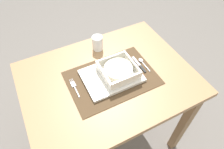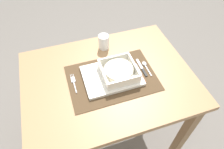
{
  "view_description": "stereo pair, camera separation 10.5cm",
  "coord_description": "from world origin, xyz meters",
  "px_view_note": "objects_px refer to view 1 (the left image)",
  "views": [
    {
      "loc": [
        -0.29,
        -0.62,
        1.58
      ],
      "look_at": [
        0.02,
        -0.01,
        0.78
      ],
      "focal_mm": 32.19,
      "sensor_mm": 36.0,
      "label": 1
    },
    {
      "loc": [
        -0.2,
        -0.66,
        1.58
      ],
      "look_at": [
        0.02,
        -0.01,
        0.78
      ],
      "focal_mm": 32.19,
      "sensor_mm": 36.0,
      "label": 2
    }
  ],
  "objects_px": {
    "fork": "(74,86)",
    "drinking_glass": "(98,44)",
    "dining_table": "(108,90)",
    "spoon": "(142,61)",
    "porridge_bowl": "(118,70)",
    "bread_knife": "(139,71)",
    "butter_knife": "(140,65)"
  },
  "relations": [
    {
      "from": "dining_table",
      "to": "bread_knife",
      "type": "height_order",
      "value": "bread_knife"
    },
    {
      "from": "drinking_glass",
      "to": "butter_knife",
      "type": "bearing_deg",
      "value": -58.18
    },
    {
      "from": "dining_table",
      "to": "bread_knife",
      "type": "relative_size",
      "value": 6.34
    },
    {
      "from": "butter_knife",
      "to": "porridge_bowl",
      "type": "bearing_deg",
      "value": -178.36
    },
    {
      "from": "bread_knife",
      "to": "spoon",
      "type": "bearing_deg",
      "value": 43.42
    },
    {
      "from": "dining_table",
      "to": "spoon",
      "type": "bearing_deg",
      "value": 3.13
    },
    {
      "from": "fork",
      "to": "porridge_bowl",
      "type": "bearing_deg",
      "value": -8.87
    },
    {
      "from": "spoon",
      "to": "butter_knife",
      "type": "xyz_separation_m",
      "value": [
        -0.03,
        -0.02,
        -0.0
      ]
    },
    {
      "from": "drinking_glass",
      "to": "porridge_bowl",
      "type": "bearing_deg",
      "value": -88.31
    },
    {
      "from": "dining_table",
      "to": "butter_knife",
      "type": "distance_m",
      "value": 0.23
    },
    {
      "from": "dining_table",
      "to": "spoon",
      "type": "xyz_separation_m",
      "value": [
        0.22,
        0.01,
        0.13
      ]
    },
    {
      "from": "fork",
      "to": "butter_knife",
      "type": "xyz_separation_m",
      "value": [
        0.38,
        -0.03,
        0.0
      ]
    },
    {
      "from": "fork",
      "to": "spoon",
      "type": "relative_size",
      "value": 1.17
    },
    {
      "from": "bread_knife",
      "to": "drinking_glass",
      "type": "relative_size",
      "value": 1.61
    },
    {
      "from": "fork",
      "to": "bread_knife",
      "type": "xyz_separation_m",
      "value": [
        0.36,
        -0.06,
        0.0
      ]
    },
    {
      "from": "bread_knife",
      "to": "drinking_glass",
      "type": "height_order",
      "value": "drinking_glass"
    },
    {
      "from": "porridge_bowl",
      "to": "fork",
      "type": "bearing_deg",
      "value": 171.88
    },
    {
      "from": "dining_table",
      "to": "spoon",
      "type": "relative_size",
      "value": 8.24
    },
    {
      "from": "bread_knife",
      "to": "fork",
      "type": "bearing_deg",
      "value": 167.52
    },
    {
      "from": "bread_knife",
      "to": "butter_knife",
      "type": "bearing_deg",
      "value": 51.39
    },
    {
      "from": "butter_knife",
      "to": "drinking_glass",
      "type": "bearing_deg",
      "value": 120.84
    },
    {
      "from": "porridge_bowl",
      "to": "bread_knife",
      "type": "bearing_deg",
      "value": -13.02
    },
    {
      "from": "spoon",
      "to": "butter_knife",
      "type": "distance_m",
      "value": 0.03
    },
    {
      "from": "fork",
      "to": "drinking_glass",
      "type": "distance_m",
      "value": 0.32
    },
    {
      "from": "spoon",
      "to": "bread_knife",
      "type": "xyz_separation_m",
      "value": [
        -0.05,
        -0.05,
        -0.0
      ]
    },
    {
      "from": "dining_table",
      "to": "fork",
      "type": "relative_size",
      "value": 7.03
    },
    {
      "from": "porridge_bowl",
      "to": "spoon",
      "type": "height_order",
      "value": "porridge_bowl"
    },
    {
      "from": "dining_table",
      "to": "fork",
      "type": "bearing_deg",
      "value": 173.46
    },
    {
      "from": "fork",
      "to": "spoon",
      "type": "xyz_separation_m",
      "value": [
        0.41,
        -0.01,
        0.0
      ]
    },
    {
      "from": "porridge_bowl",
      "to": "butter_knife",
      "type": "bearing_deg",
      "value": 2.62
    },
    {
      "from": "spoon",
      "to": "drinking_glass",
      "type": "bearing_deg",
      "value": 124.5
    },
    {
      "from": "porridge_bowl",
      "to": "spoon",
      "type": "distance_m",
      "value": 0.17
    }
  ]
}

